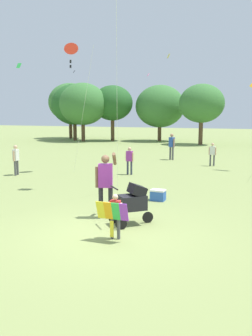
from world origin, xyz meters
TOP-DOWN VIEW (x-y plane):
  - ground_plane at (0.00, 0.00)m, footprint 120.00×120.00m
  - treeline_distant at (-7.96, 25.77)m, footprint 28.54×7.38m
  - child_with_butterfly_kite at (0.37, -0.27)m, footprint 0.71×0.33m
  - person_adult_flyer at (-0.52, 1.14)m, footprint 0.54×0.62m
  - stroller at (0.35, 0.85)m, footprint 0.99×0.96m
  - kite_green_novelty at (-5.13, 7.31)m, footprint 2.20×1.68m
  - distant_kites_cluster at (-5.23, 22.50)m, footprint 31.17×12.28m
  - person_sitting_far at (-7.02, 5.56)m, footprint 0.23×0.42m
  - person_couple_left at (-2.09, 13.39)m, footprint 0.41×0.36m
  - person_kid_running at (-2.44, 7.60)m, footprint 0.39×0.20m
  - person_back_turned at (0.54, 11.72)m, footprint 0.39×0.17m
  - cooler_box at (0.18, 3.46)m, footprint 0.45×0.33m

SIDE VIEW (x-z plane):
  - ground_plane at x=0.00m, z-range 0.00..0.00m
  - cooler_box at x=0.18m, z-range 0.00..0.35m
  - child_with_butterfly_kite at x=0.37m, z-range 0.10..1.10m
  - stroller at x=0.35m, z-range 0.09..1.12m
  - person_back_turned at x=0.54m, z-range 0.11..1.31m
  - person_kid_running at x=-2.44m, z-range 0.11..1.35m
  - person_sitting_far at x=-7.02m, z-range 0.12..1.46m
  - person_couple_left at x=-2.09m, z-range 0.14..1.68m
  - person_adult_flyer at x=-0.52m, z-range 0.13..1.86m
  - treeline_distant at x=-7.96m, z-range 0.49..7.05m
  - kite_green_novelty at x=-5.13m, z-range 2.60..8.41m
  - distant_kites_cluster at x=-5.23m, z-range 4.39..13.69m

